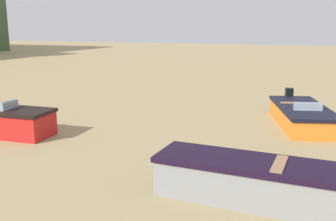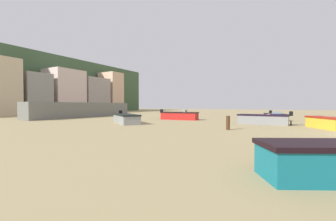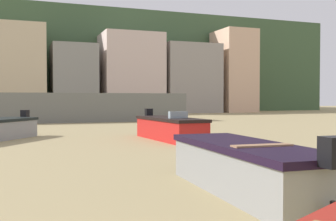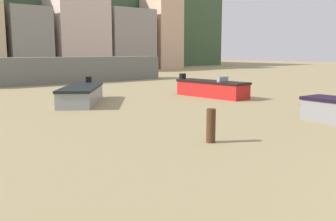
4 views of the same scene
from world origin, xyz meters
TOP-DOWN VIEW (x-y plane):
  - headland_hill at (0.00, 66.00)m, footprint 90.00×32.00m
  - harbor_pier at (5.46, 30.00)m, footprint 16.70×2.40m
  - townhouse_centre_left at (1.23, 46.82)m, footprint 5.97×5.64m
  - townhouse_centre at (7.33, 46.62)m, footprint 4.92×5.23m
  - townhouse_centre_right at (14.16, 47.49)m, footprint 7.05×6.97m
  - townhouse_right at (21.66, 47.13)m, footprint 7.01×6.27m
  - townhouse_far_right at (28.14, 46.80)m, footprint 4.42×5.60m
  - boat_red_3 at (7.36, 15.21)m, footprint 1.70×4.90m
  - boat_grey_5 at (5.31, 5.67)m, footprint 1.51×4.58m

SIDE VIEW (x-z plane):
  - boat_grey_5 at x=5.31m, z-range -0.15..1.08m
  - boat_red_3 at x=7.36m, z-range -0.15..1.11m
  - harbor_pier at x=5.46m, z-range 0.00..2.15m
  - townhouse_centre at x=7.33m, z-range 0.00..7.88m
  - townhouse_right at x=21.66m, z-range 0.00..8.55m
  - townhouse_centre_right at x=14.16m, z-range 0.00..9.53m
  - townhouse_centre_left at x=1.23m, z-range 0.00..9.81m
  - townhouse_far_right at x=28.14m, z-range 0.00..10.70m
  - headland_hill at x=0.00m, z-range 0.00..13.34m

